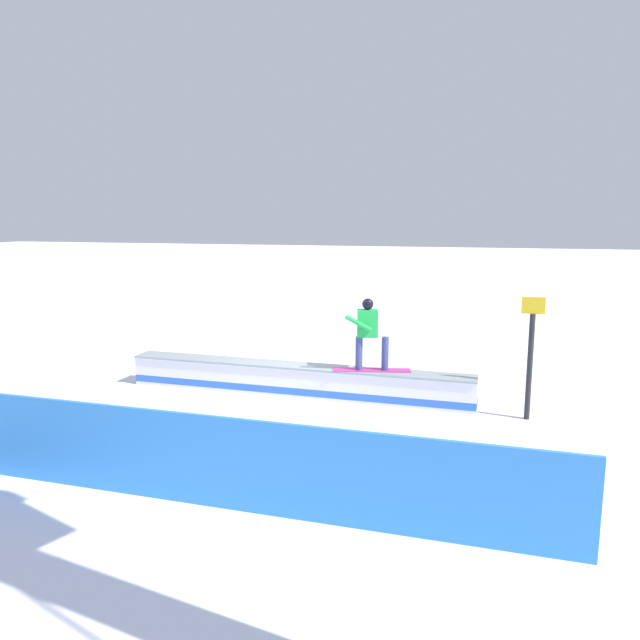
% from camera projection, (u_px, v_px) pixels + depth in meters
% --- Properties ---
extents(ground_plane, '(120.00, 120.00, 0.00)m').
position_uv_depth(ground_plane, '(296.00, 395.00, 12.34)').
color(ground_plane, white).
extents(grind_box, '(7.24, 0.75, 0.64)m').
position_uv_depth(grind_box, '(296.00, 381.00, 12.29)').
color(grind_box, white).
rests_on(grind_box, ground_plane).
extents(snowboarder, '(1.55, 0.63, 1.43)m').
position_uv_depth(snowboarder, '(369.00, 332.00, 11.66)').
color(snowboarder, '#C22E88').
rests_on(snowboarder, grind_box).
extents(safety_fence, '(9.82, 0.31, 1.20)m').
position_uv_depth(safety_fence, '(182.00, 458.00, 7.65)').
color(safety_fence, '#3183E3').
rests_on(safety_fence, ground_plane).
extents(trail_marker, '(0.40, 0.10, 2.24)m').
position_uv_depth(trail_marker, '(530.00, 355.00, 10.70)').
color(trail_marker, '#262628').
rests_on(trail_marker, ground_plane).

